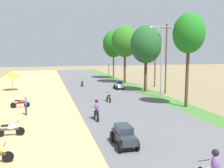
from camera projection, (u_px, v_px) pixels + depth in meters
parked_motorbike_third at (10, 129)px, 15.74m from camera, size 1.80×0.54×0.94m
parked_motorbike_fourth at (20, 103)px, 23.79m from camera, size 1.80×0.54×0.94m
vendor_umbrella at (12, 74)px, 34.06m from camera, size 2.20×2.20×2.52m
pedestrian_on_shoulder at (26, 105)px, 20.91m from camera, size 0.31×0.40×1.62m
median_tree_nearest at (189, 34)px, 23.32m from camera, size 3.01×3.01×8.98m
median_tree_second at (146, 45)px, 32.72m from camera, size 4.14×4.14×8.83m
median_tree_third at (125, 42)px, 41.38m from camera, size 4.60×4.60×9.67m
median_tree_fourth at (114, 44)px, 48.58m from camera, size 4.23×4.23×9.51m
streetlamp_near at (162, 57)px, 28.77m from camera, size 3.16×0.20×8.34m
streetlamp_mid at (109, 57)px, 53.11m from camera, size 3.16×0.20×7.10m
utility_pole_near at (155, 60)px, 37.86m from camera, size 1.80×0.20×8.00m
utility_pole_far at (166, 58)px, 31.67m from camera, size 1.80×0.20×8.92m
car_sedan_charcoal at (124, 135)px, 14.05m from camera, size 1.10×2.26×1.19m
car_hatchback_white at (119, 85)px, 35.42m from camera, size 1.04×2.00×1.23m
motorbike_ahead_second at (96, 110)px, 19.48m from camera, size 0.54×1.80×1.66m
motorbike_ahead_third at (109, 97)px, 26.63m from camera, size 0.54×1.80×0.94m
motorbike_ahead_fourth at (82, 83)px, 38.57m from camera, size 0.54×1.80×0.94m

